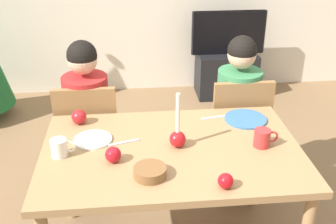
{
  "coord_description": "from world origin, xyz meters",
  "views": [
    {
      "loc": [
        -0.21,
        -1.88,
        1.93
      ],
      "look_at": [
        0.0,
        0.2,
        0.87
      ],
      "focal_mm": 44.03,
      "sensor_mm": 36.0,
      "label": 1
    }
  ],
  "objects_px": {
    "person_left_child": "(89,125)",
    "apple_near_candle": "(79,117)",
    "tv_stand": "(226,74)",
    "mug_right": "(263,138)",
    "tv": "(229,33)",
    "plate_left": "(93,140)",
    "candle_centerpiece": "(178,136)",
    "apple_by_left_plate": "(226,181)",
    "person_right_child": "(236,118)",
    "plate_right": "(246,119)",
    "dining_table": "(172,161)",
    "mug_left": "(60,148)",
    "bowl_walnuts": "(150,172)",
    "chair_left": "(89,135)",
    "apple_by_right_mug": "(113,155)",
    "chair_right": "(237,128)"
  },
  "relations": [
    {
      "from": "dining_table",
      "to": "mug_left",
      "type": "bearing_deg",
      "value": -178.74
    },
    {
      "from": "person_left_child",
      "to": "person_right_child",
      "type": "xyz_separation_m",
      "value": [
        1.04,
        0.0,
        0.0
      ]
    },
    {
      "from": "chair_left",
      "to": "plate_right",
      "type": "bearing_deg",
      "value": -18.14
    },
    {
      "from": "person_left_child",
      "to": "apple_near_candle",
      "type": "distance_m",
      "value": 0.38
    },
    {
      "from": "plate_left",
      "to": "mug_right",
      "type": "height_order",
      "value": "mug_right"
    },
    {
      "from": "person_right_child",
      "to": "tv_stand",
      "type": "height_order",
      "value": "person_right_child"
    },
    {
      "from": "candle_centerpiece",
      "to": "apple_near_candle",
      "type": "height_order",
      "value": "candle_centerpiece"
    },
    {
      "from": "tv",
      "to": "bowl_walnuts",
      "type": "distance_m",
      "value": 2.73
    },
    {
      "from": "apple_by_left_plate",
      "to": "person_left_child",
      "type": "bearing_deg",
      "value": 125.48
    },
    {
      "from": "tv_stand",
      "to": "plate_left",
      "type": "xyz_separation_m",
      "value": [
        -1.28,
        -2.18,
        0.52
      ]
    },
    {
      "from": "tv_stand",
      "to": "chair_right",
      "type": "bearing_deg",
      "value": -100.73
    },
    {
      "from": "dining_table",
      "to": "tv",
      "type": "height_order",
      "value": "tv"
    },
    {
      "from": "plate_left",
      "to": "bowl_walnuts",
      "type": "distance_m",
      "value": 0.47
    },
    {
      "from": "tv",
      "to": "plate_left",
      "type": "distance_m",
      "value": 2.53
    },
    {
      "from": "dining_table",
      "to": "mug_left",
      "type": "relative_size",
      "value": 10.78
    },
    {
      "from": "mug_left",
      "to": "bowl_walnuts",
      "type": "distance_m",
      "value": 0.51
    },
    {
      "from": "candle_centerpiece",
      "to": "apple_by_right_mug",
      "type": "relative_size",
      "value": 3.78
    },
    {
      "from": "candle_centerpiece",
      "to": "apple_near_candle",
      "type": "xyz_separation_m",
      "value": [
        -0.55,
        0.32,
        -0.02
      ]
    },
    {
      "from": "dining_table",
      "to": "mug_left",
      "type": "height_order",
      "value": "mug_left"
    },
    {
      "from": "apple_by_left_plate",
      "to": "tv_stand",
      "type": "bearing_deg",
      "value": 76.48
    },
    {
      "from": "apple_near_candle",
      "to": "apple_by_left_plate",
      "type": "relative_size",
      "value": 1.2
    },
    {
      "from": "plate_left",
      "to": "dining_table",
      "type": "bearing_deg",
      "value": -16.23
    },
    {
      "from": "chair_right",
      "to": "plate_left",
      "type": "bearing_deg",
      "value": -153.32
    },
    {
      "from": "apple_near_candle",
      "to": "apple_by_left_plate",
      "type": "height_order",
      "value": "apple_near_candle"
    },
    {
      "from": "candle_centerpiece",
      "to": "mug_left",
      "type": "xyz_separation_m",
      "value": [
        -0.62,
        -0.03,
        -0.02
      ]
    },
    {
      "from": "person_right_child",
      "to": "plate_right",
      "type": "bearing_deg",
      "value": -97.51
    },
    {
      "from": "person_right_child",
      "to": "apple_near_candle",
      "type": "xyz_separation_m",
      "value": [
        -1.05,
        -0.3,
        0.23
      ]
    },
    {
      "from": "tv_stand",
      "to": "mug_right",
      "type": "distance_m",
      "value": 2.42
    },
    {
      "from": "dining_table",
      "to": "apple_near_candle",
      "type": "xyz_separation_m",
      "value": [
        -0.52,
        0.34,
        0.13
      ]
    },
    {
      "from": "apple_near_candle",
      "to": "chair_right",
      "type": "bearing_deg",
      "value": 14.5
    },
    {
      "from": "chair_left",
      "to": "tv_stand",
      "type": "distance_m",
      "value": 2.19
    },
    {
      "from": "apple_near_candle",
      "to": "apple_by_left_plate",
      "type": "distance_m",
      "value": 1.01
    },
    {
      "from": "plate_right",
      "to": "mug_right",
      "type": "relative_size",
      "value": 1.9
    },
    {
      "from": "tv_stand",
      "to": "bowl_walnuts",
      "type": "distance_m",
      "value": 2.78
    },
    {
      "from": "plate_left",
      "to": "apple_near_candle",
      "type": "relative_size",
      "value": 2.37
    },
    {
      "from": "dining_table",
      "to": "apple_by_left_plate",
      "type": "distance_m",
      "value": 0.44
    },
    {
      "from": "chair_left",
      "to": "person_left_child",
      "type": "bearing_deg",
      "value": 90.0
    },
    {
      "from": "candle_centerpiece",
      "to": "apple_near_candle",
      "type": "distance_m",
      "value": 0.64
    },
    {
      "from": "tv_stand",
      "to": "candle_centerpiece",
      "type": "relative_size",
      "value": 2.03
    },
    {
      "from": "tv_stand",
      "to": "plate_right",
      "type": "height_order",
      "value": "plate_right"
    },
    {
      "from": "person_right_child",
      "to": "person_left_child",
      "type": "bearing_deg",
      "value": 180.0
    },
    {
      "from": "chair_left",
      "to": "bowl_walnuts",
      "type": "bearing_deg",
      "value": -66.22
    },
    {
      "from": "dining_table",
      "to": "candle_centerpiece",
      "type": "bearing_deg",
      "value": 29.26
    },
    {
      "from": "apple_near_candle",
      "to": "tv",
      "type": "bearing_deg",
      "value": 55.06
    },
    {
      "from": "chair_right",
      "to": "tv",
      "type": "height_order",
      "value": "tv"
    },
    {
      "from": "mug_right",
      "to": "apple_near_candle",
      "type": "xyz_separation_m",
      "value": [
        -1.01,
        0.36,
        -0.01
      ]
    },
    {
      "from": "tv_stand",
      "to": "bowl_walnuts",
      "type": "bearing_deg",
      "value": -111.15
    },
    {
      "from": "tv",
      "to": "apple_by_left_plate",
      "type": "height_order",
      "value": "tv"
    },
    {
      "from": "bowl_walnuts",
      "to": "mug_left",
      "type": "bearing_deg",
      "value": 153.41
    },
    {
      "from": "plate_right",
      "to": "apple_by_right_mug",
      "type": "bearing_deg",
      "value": -154.49
    }
  ]
}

